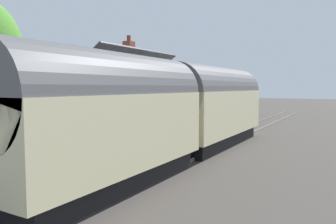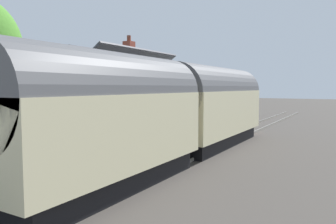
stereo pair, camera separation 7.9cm
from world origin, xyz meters
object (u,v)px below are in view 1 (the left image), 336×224
(train, at_px, (178,110))
(station_building, at_px, (117,100))
(bench_mid_platform, at_px, (206,111))
(bench_near_building, at_px, (197,113))
(station_sign_board, at_px, (193,105))
(tree_far_left, at_px, (120,74))
(lamp_post_platform, at_px, (74,83))
(planter_edge_near, at_px, (87,137))
(planter_bench_left, at_px, (207,110))
(planter_under_sign, at_px, (46,132))
(planter_corner_building, at_px, (169,112))
(planter_by_door, at_px, (216,113))

(train, height_order, station_building, station_building)
(bench_mid_platform, distance_m, bench_near_building, 2.02)
(station_sign_board, bearing_deg, train, -159.20)
(tree_far_left, bearing_deg, lamp_post_platform, -147.49)
(planter_edge_near, bearing_deg, station_sign_board, 0.89)
(station_building, distance_m, planter_bench_left, 11.23)
(lamp_post_platform, bearing_deg, planter_bench_left, 4.89)
(bench_near_building, xyz_separation_m, tree_far_left, (2.73, 9.39, 3.23))
(station_building, relative_size, planter_edge_near, 10.07)
(bench_mid_platform, distance_m, planter_under_sign, 14.72)
(station_building, distance_m, bench_near_building, 7.73)
(planter_bench_left, distance_m, planter_under_sign, 16.33)
(planter_bench_left, relative_size, planter_under_sign, 1.00)
(bench_near_building, height_order, planter_under_sign, bench_near_building)
(station_building, bearing_deg, planter_corner_building, 4.81)
(planter_edge_near, relative_size, lamp_post_platform, 0.19)
(planter_edge_near, relative_size, station_sign_board, 0.46)
(planter_edge_near, distance_m, station_sign_board, 10.48)
(planter_bench_left, bearing_deg, station_building, 174.53)
(tree_far_left, bearing_deg, station_sign_board, -115.97)
(planter_under_sign, bearing_deg, planter_edge_near, -90.17)
(planter_edge_near, height_order, tree_far_left, tree_far_left)
(train, xyz_separation_m, planter_edge_near, (-2.75, 2.76, -1.06))
(planter_under_sign, xyz_separation_m, planter_corner_building, (12.41, 0.72, 0.04))
(bench_mid_platform, bearing_deg, planter_corner_building, 134.43)
(planter_bench_left, bearing_deg, train, -162.44)
(lamp_post_platform, bearing_deg, station_building, 23.44)
(planter_under_sign, xyz_separation_m, tree_far_left, (15.35, 7.77, 3.30))
(lamp_post_platform, bearing_deg, planter_edge_near, -8.03)
(bench_near_building, relative_size, planter_edge_near, 1.99)
(bench_near_building, height_order, planter_corner_building, bench_near_building)
(train, xyz_separation_m, station_sign_board, (7.70, 2.92, -0.23))
(station_building, bearing_deg, planter_under_sign, -178.73)
(train, bearing_deg, bench_mid_platform, 17.22)
(station_sign_board, bearing_deg, planter_bench_left, 13.13)
(station_building, bearing_deg, tree_far_left, 36.99)
(train, height_order, planter_corner_building, train)
(train, xyz_separation_m, station_building, (2.45, 5.35, 0.25))
(planter_under_sign, height_order, lamp_post_platform, lamp_post_platform)
(planter_edge_near, bearing_deg, planter_corner_building, 14.46)
(station_sign_board, distance_m, tree_far_left, 11.50)
(planter_bench_left, height_order, station_sign_board, station_sign_board)
(bench_near_building, xyz_separation_m, lamp_post_platform, (-13.22, -0.77, 2.09))
(train, height_order, planter_by_door, train)
(planter_bench_left, relative_size, planter_edge_near, 1.12)
(station_building, distance_m, lamp_post_platform, 6.37)
(station_building, xyz_separation_m, bench_mid_platform, (9.45, -1.67, -1.18))
(bench_near_building, bearing_deg, station_sign_board, -162.39)
(planter_by_door, relative_size, planter_bench_left, 0.98)
(planter_by_door, bearing_deg, bench_near_building, 142.59)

